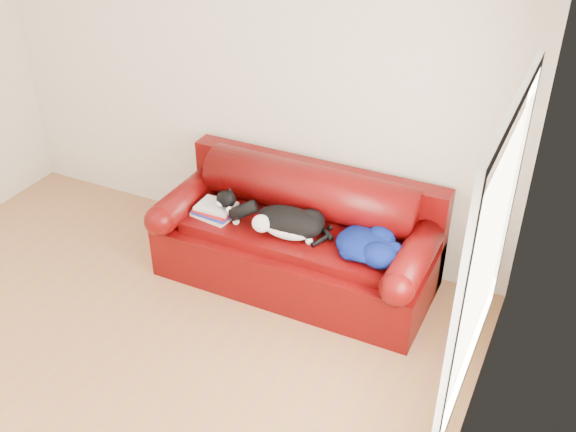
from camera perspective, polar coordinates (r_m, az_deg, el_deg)
name	(u,v)px	position (r m, az deg, el deg)	size (l,w,h in m)	color
ground	(102,375)	(4.75, -15.48, -12.81)	(4.50, 4.50, 0.00)	#9C723E
room_shell	(75,153)	(3.72, -17.55, 5.12)	(4.52, 4.02, 2.61)	beige
sofa_base	(296,255)	(5.21, 0.70, -3.29)	(2.10, 0.90, 0.50)	#380302
sofa_back	(310,206)	(5.23, 1.86, 0.83)	(2.10, 1.01, 0.88)	#380302
book_stack	(216,210)	(5.19, -6.15, 0.50)	(0.34, 0.28, 0.10)	beige
cat	(288,223)	(4.91, 0.01, -0.61)	(0.74, 0.47, 0.27)	black
blanket	(368,244)	(4.77, 6.78, -2.39)	(0.55, 0.52, 0.16)	#070249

